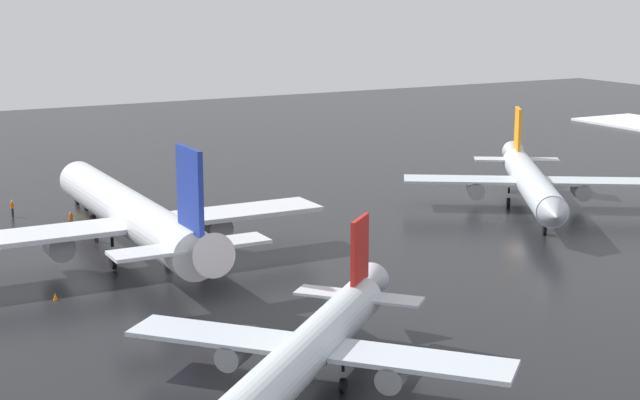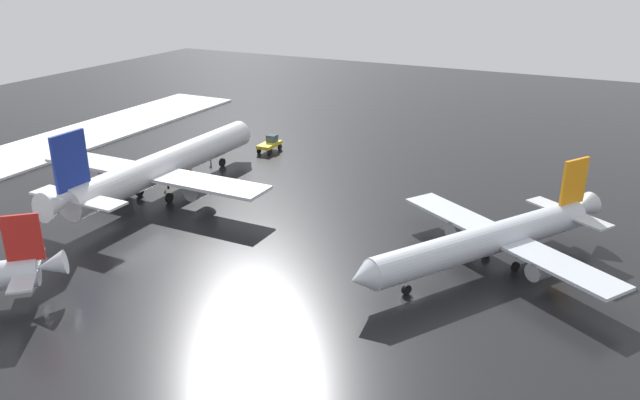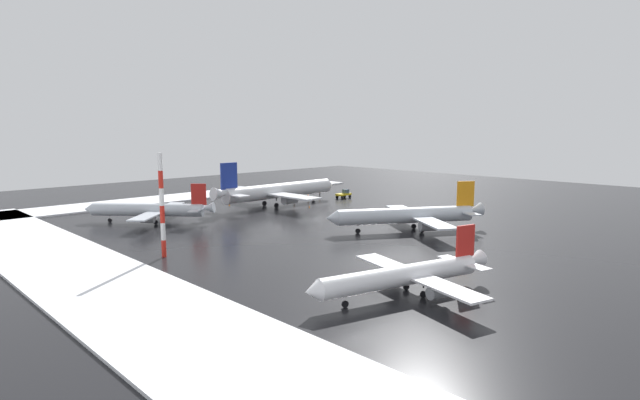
{
  "view_description": "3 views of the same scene",
  "coord_description": "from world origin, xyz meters",
  "px_view_note": "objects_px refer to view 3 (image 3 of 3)",
  "views": [
    {
      "loc": [
        -61.27,
        -71.91,
        22.86
      ],
      "look_at": [
        -22.49,
        -0.7,
        5.29
      ],
      "focal_mm": 55.0,
      "sensor_mm": 36.0,
      "label": 1
    },
    {
      "loc": [
        15.62,
        -51.55,
        29.02
      ],
      "look_at": [
        -14.93,
        9.9,
        2.07
      ],
      "focal_mm": 35.0,
      "sensor_mm": 36.0,
      "label": 2
    },
    {
      "loc": [
        61.01,
        -72.83,
        19.66
      ],
      "look_at": [
        -15.18,
        2.21,
        4.24
      ],
      "focal_mm": 28.0,
      "sensor_mm": 36.0,
      "label": 3
    }
  ],
  "objects_px": {
    "airplane_parked_portside": "(409,215)",
    "pushback_tug": "(344,194)",
    "airplane_far_rear": "(151,210)",
    "traffic_cone_mid_line": "(309,206)",
    "ground_crew_by_nose_gear": "(308,197)",
    "traffic_cone_near_nose": "(229,205)",
    "ground_crew_mid_apron": "(320,193)",
    "traffic_cone_wingtip_side": "(277,205)",
    "airplane_distant_tail": "(405,275)",
    "airplane_foreground_jet": "(277,191)",
    "ground_crew_beside_wing": "(294,199)",
    "antenna_mast": "(162,206)"
  },
  "relations": [
    {
      "from": "ground_crew_beside_wing",
      "to": "antenna_mast",
      "type": "height_order",
      "value": "antenna_mast"
    },
    {
      "from": "airplane_foreground_jet",
      "to": "ground_crew_beside_wing",
      "type": "distance_m",
      "value": 7.47
    },
    {
      "from": "airplane_foreground_jet",
      "to": "antenna_mast",
      "type": "height_order",
      "value": "antenna_mast"
    },
    {
      "from": "antenna_mast",
      "to": "traffic_cone_mid_line",
      "type": "height_order",
      "value": "antenna_mast"
    },
    {
      "from": "ground_crew_beside_wing",
      "to": "traffic_cone_wingtip_side",
      "type": "distance_m",
      "value": 6.77
    },
    {
      "from": "airplane_far_rear",
      "to": "traffic_cone_wingtip_side",
      "type": "bearing_deg",
      "value": -132.73
    },
    {
      "from": "airplane_far_rear",
      "to": "airplane_parked_portside",
      "type": "distance_m",
      "value": 53.21
    },
    {
      "from": "airplane_distant_tail",
      "to": "airplane_far_rear",
      "type": "relative_size",
      "value": 1.11
    },
    {
      "from": "airplane_parked_portside",
      "to": "ground_crew_mid_apron",
      "type": "xyz_separation_m",
      "value": [
        -48.1,
        23.36,
        -2.15
      ]
    },
    {
      "from": "ground_crew_beside_wing",
      "to": "traffic_cone_near_nose",
      "type": "relative_size",
      "value": 3.11
    },
    {
      "from": "airplane_parked_portside",
      "to": "pushback_tug",
      "type": "xyz_separation_m",
      "value": [
        -39.72,
        24.77,
        -1.84
      ]
    },
    {
      "from": "ground_crew_by_nose_gear",
      "to": "pushback_tug",
      "type": "bearing_deg",
      "value": 25.55
    },
    {
      "from": "airplane_far_rear",
      "to": "ground_crew_by_nose_gear",
      "type": "relative_size",
      "value": 13.26
    },
    {
      "from": "traffic_cone_mid_line",
      "to": "ground_crew_mid_apron",
      "type": "bearing_deg",
      "value": 128.51
    },
    {
      "from": "pushback_tug",
      "to": "traffic_cone_near_nose",
      "type": "distance_m",
      "value": 33.08
    },
    {
      "from": "airplane_far_rear",
      "to": "antenna_mast",
      "type": "height_order",
      "value": "antenna_mast"
    },
    {
      "from": "airplane_far_rear",
      "to": "antenna_mast",
      "type": "distance_m",
      "value": 30.8
    },
    {
      "from": "airplane_far_rear",
      "to": "antenna_mast",
      "type": "xyz_separation_m",
      "value": [
        28.04,
        -11.6,
        5.26
      ]
    },
    {
      "from": "airplane_far_rear",
      "to": "ground_crew_mid_apron",
      "type": "bearing_deg",
      "value": -126.57
    },
    {
      "from": "airplane_parked_portside",
      "to": "pushback_tug",
      "type": "relative_size",
      "value": 6.06
    },
    {
      "from": "airplane_distant_tail",
      "to": "ground_crew_beside_wing",
      "type": "relative_size",
      "value": 14.77
    },
    {
      "from": "airplane_foreground_jet",
      "to": "ground_crew_mid_apron",
      "type": "bearing_deg",
      "value": 16.13
    },
    {
      "from": "airplane_foreground_jet",
      "to": "traffic_cone_near_nose",
      "type": "bearing_deg",
      "value": 135.01
    },
    {
      "from": "airplane_foreground_jet",
      "to": "antenna_mast",
      "type": "distance_m",
      "value": 53.02
    },
    {
      "from": "antenna_mast",
      "to": "traffic_cone_wingtip_side",
      "type": "height_order",
      "value": "antenna_mast"
    },
    {
      "from": "ground_crew_by_nose_gear",
      "to": "traffic_cone_wingtip_side",
      "type": "relative_size",
      "value": 3.11
    },
    {
      "from": "airplane_far_rear",
      "to": "airplane_parked_portside",
      "type": "bearing_deg",
      "value": 174.17
    },
    {
      "from": "ground_crew_mid_apron",
      "to": "traffic_cone_mid_line",
      "type": "bearing_deg",
      "value": -60.94
    },
    {
      "from": "airplane_far_rear",
      "to": "airplane_distant_tail",
      "type": "bearing_deg",
      "value": 138.13
    },
    {
      "from": "airplane_far_rear",
      "to": "traffic_cone_mid_line",
      "type": "height_order",
      "value": "airplane_far_rear"
    },
    {
      "from": "airplane_distant_tail",
      "to": "traffic_cone_mid_line",
      "type": "distance_m",
      "value": 67.65
    },
    {
      "from": "pushback_tug",
      "to": "ground_crew_mid_apron",
      "type": "relative_size",
      "value": 2.72
    },
    {
      "from": "pushback_tug",
      "to": "ground_crew_beside_wing",
      "type": "distance_m",
      "value": 16.06
    },
    {
      "from": "airplane_parked_portside",
      "to": "pushback_tug",
      "type": "bearing_deg",
      "value": -89.41
    },
    {
      "from": "ground_crew_mid_apron",
      "to": "ground_crew_beside_wing",
      "type": "relative_size",
      "value": 1.0
    },
    {
      "from": "antenna_mast",
      "to": "airplane_foreground_jet",
      "type": "bearing_deg",
      "value": 120.99
    },
    {
      "from": "airplane_distant_tail",
      "to": "ground_crew_mid_apron",
      "type": "relative_size",
      "value": 14.77
    },
    {
      "from": "airplane_far_rear",
      "to": "ground_crew_by_nose_gear",
      "type": "height_order",
      "value": "airplane_far_rear"
    },
    {
      "from": "ground_crew_beside_wing",
      "to": "traffic_cone_mid_line",
      "type": "relative_size",
      "value": 3.11
    },
    {
      "from": "airplane_foreground_jet",
      "to": "airplane_parked_portside",
      "type": "relative_size",
      "value": 1.4
    },
    {
      "from": "airplane_distant_tail",
      "to": "airplane_parked_portside",
      "type": "bearing_deg",
      "value": -129.16
    },
    {
      "from": "ground_crew_mid_apron",
      "to": "traffic_cone_wingtip_side",
      "type": "bearing_deg",
      "value": -84.47
    },
    {
      "from": "ground_crew_beside_wing",
      "to": "ground_crew_by_nose_gear",
      "type": "bearing_deg",
      "value": -179.84
    },
    {
      "from": "antenna_mast",
      "to": "traffic_cone_near_nose",
      "type": "bearing_deg",
      "value": 134.55
    },
    {
      "from": "airplane_parked_portside",
      "to": "traffic_cone_mid_line",
      "type": "bearing_deg",
      "value": -67.76
    },
    {
      "from": "airplane_far_rear",
      "to": "traffic_cone_mid_line",
      "type": "relative_size",
      "value": 41.24
    },
    {
      "from": "airplane_distant_tail",
      "to": "airplane_far_rear",
      "type": "height_order",
      "value": "airplane_far_rear"
    },
    {
      "from": "airplane_parked_portside",
      "to": "traffic_cone_mid_line",
      "type": "distance_m",
      "value": 35.17
    },
    {
      "from": "ground_crew_by_nose_gear",
      "to": "ground_crew_mid_apron",
      "type": "xyz_separation_m",
      "value": [
        -3.85,
        8.29,
        0.0
      ]
    },
    {
      "from": "airplane_foreground_jet",
      "to": "traffic_cone_mid_line",
      "type": "relative_size",
      "value": 71.57
    }
  ]
}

